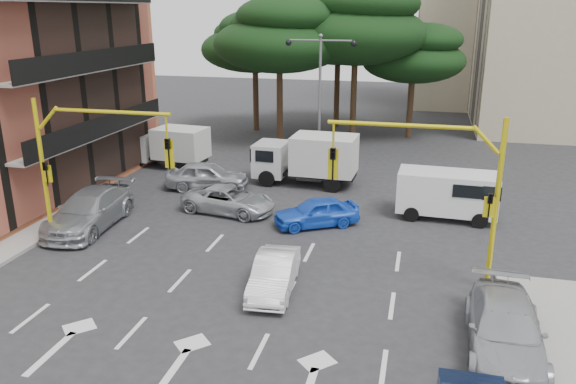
{
  "coord_description": "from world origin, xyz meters",
  "views": [
    {
      "loc": [
        6.06,
        -16.65,
        9.25
      ],
      "look_at": [
        0.5,
        6.09,
        1.6
      ],
      "focal_mm": 35.0,
      "sensor_mm": 36.0,
      "label": 1
    }
  ],
  "objects_px": {
    "signal_mast_left": "(81,154)",
    "box_truck_b": "(306,160)",
    "box_truck_a": "(168,147)",
    "car_silver_cross_b": "(207,176)",
    "signal_mast_right": "(442,178)",
    "car_blue_compact": "(316,212)",
    "street_lamp_center": "(320,78)",
    "car_white_hatch": "(274,274)",
    "car_silver_cross_a": "(229,200)",
    "van_white": "(447,195)",
    "car_silver_wagon": "(89,210)",
    "car_silver_parked": "(505,329)"
  },
  "relations": [
    {
      "from": "car_silver_cross_b",
      "to": "car_silver_parked",
      "type": "bearing_deg",
      "value": -141.38
    },
    {
      "from": "signal_mast_right",
      "to": "box_truck_a",
      "type": "xyz_separation_m",
      "value": [
        -15.79,
        12.01,
        -2.65
      ]
    },
    {
      "from": "street_lamp_center",
      "to": "car_white_hatch",
      "type": "distance_m",
      "value": 16.65
    },
    {
      "from": "signal_mast_left",
      "to": "box_truck_a",
      "type": "relative_size",
      "value": 1.19
    },
    {
      "from": "van_white",
      "to": "box_truck_b",
      "type": "relative_size",
      "value": 0.78
    },
    {
      "from": "signal_mast_left",
      "to": "car_blue_compact",
      "type": "xyz_separation_m",
      "value": [
        8.52,
        4.44,
        -3.24
      ]
    },
    {
      "from": "box_truck_a",
      "to": "car_silver_cross_b",
      "type": "bearing_deg",
      "value": -126.59
    },
    {
      "from": "car_blue_compact",
      "to": "car_silver_parked",
      "type": "height_order",
      "value": "car_silver_parked"
    },
    {
      "from": "car_silver_cross_a",
      "to": "signal_mast_left",
      "type": "bearing_deg",
      "value": 150.66
    },
    {
      "from": "signal_mast_right",
      "to": "box_truck_b",
      "type": "bearing_deg",
      "value": 123.13
    },
    {
      "from": "van_white",
      "to": "box_truck_a",
      "type": "bearing_deg",
      "value": -105.15
    },
    {
      "from": "street_lamp_center",
      "to": "car_silver_wagon",
      "type": "xyz_separation_m",
      "value": [
        -8.0,
        -12.12,
        -4.62
      ]
    },
    {
      "from": "car_silver_cross_b",
      "to": "van_white",
      "type": "bearing_deg",
      "value": -106.29
    },
    {
      "from": "signal_mast_left",
      "to": "box_truck_b",
      "type": "height_order",
      "value": "signal_mast_left"
    },
    {
      "from": "van_white",
      "to": "car_silver_parked",
      "type": "bearing_deg",
      "value": 9.33
    },
    {
      "from": "street_lamp_center",
      "to": "van_white",
      "type": "relative_size",
      "value": 1.75
    },
    {
      "from": "signal_mast_left",
      "to": "car_silver_wagon",
      "type": "xyz_separation_m",
      "value": [
        -1.2,
        1.89,
        -3.08
      ]
    },
    {
      "from": "car_silver_cross_a",
      "to": "street_lamp_center",
      "type": "bearing_deg",
      "value": -7.38
    },
    {
      "from": "street_lamp_center",
      "to": "signal_mast_right",
      "type": "bearing_deg",
      "value": -64.09
    },
    {
      "from": "signal_mast_right",
      "to": "van_white",
      "type": "relative_size",
      "value": 1.35
    },
    {
      "from": "car_silver_parked",
      "to": "car_white_hatch",
      "type": "bearing_deg",
      "value": 165.99
    },
    {
      "from": "car_white_hatch",
      "to": "box_truck_b",
      "type": "distance_m",
      "value": 12.49
    },
    {
      "from": "car_blue_compact",
      "to": "car_silver_wagon",
      "type": "bearing_deg",
      "value": -104.97
    },
    {
      "from": "car_white_hatch",
      "to": "signal_mast_left",
      "type": "bearing_deg",
      "value": 162.46
    },
    {
      "from": "signal_mast_right",
      "to": "car_white_hatch",
      "type": "bearing_deg",
      "value": -160.75
    },
    {
      "from": "signal_mast_right",
      "to": "box_truck_b",
      "type": "relative_size",
      "value": 1.06
    },
    {
      "from": "signal_mast_left",
      "to": "box_truck_b",
      "type": "distance_m",
      "value": 12.74
    },
    {
      "from": "box_truck_a",
      "to": "car_silver_parked",
      "type": "bearing_deg",
      "value": -125.92
    },
    {
      "from": "car_silver_cross_b",
      "to": "car_silver_parked",
      "type": "distance_m",
      "value": 18.36
    },
    {
      "from": "car_silver_cross_a",
      "to": "box_truck_a",
      "type": "height_order",
      "value": "box_truck_a"
    },
    {
      "from": "street_lamp_center",
      "to": "car_silver_cross_a",
      "type": "xyz_separation_m",
      "value": [
        -2.65,
        -8.83,
        -4.81
      ]
    },
    {
      "from": "box_truck_b",
      "to": "street_lamp_center",
      "type": "bearing_deg",
      "value": 1.13
    },
    {
      "from": "street_lamp_center",
      "to": "car_silver_cross_b",
      "type": "xyz_separation_m",
      "value": [
        -5.0,
        -5.67,
        -4.68
      ]
    },
    {
      "from": "signal_mast_left",
      "to": "box_truck_a",
      "type": "xyz_separation_m",
      "value": [
        -2.18,
        12.01,
        -2.65
      ]
    },
    {
      "from": "car_silver_cross_a",
      "to": "van_white",
      "type": "xyz_separation_m",
      "value": [
        10.01,
        1.72,
        0.49
      ]
    },
    {
      "from": "signal_mast_right",
      "to": "car_silver_wagon",
      "type": "relative_size",
      "value": 1.08
    },
    {
      "from": "car_white_hatch",
      "to": "car_silver_wagon",
      "type": "distance_m",
      "value": 10.18
    },
    {
      "from": "van_white",
      "to": "box_truck_a",
      "type": "height_order",
      "value": "box_truck_a"
    },
    {
      "from": "signal_mast_right",
      "to": "van_white",
      "type": "height_order",
      "value": "signal_mast_right"
    },
    {
      "from": "car_silver_cross_a",
      "to": "car_silver_parked",
      "type": "xyz_separation_m",
      "value": [
        11.35,
        -9.07,
        0.11
      ]
    },
    {
      "from": "signal_mast_left",
      "to": "box_truck_b",
      "type": "relative_size",
      "value": 1.06
    },
    {
      "from": "car_silver_cross_a",
      "to": "car_silver_cross_b",
      "type": "xyz_separation_m",
      "value": [
        -2.35,
        3.16,
        0.13
      ]
    },
    {
      "from": "car_blue_compact",
      "to": "car_silver_cross_a",
      "type": "distance_m",
      "value": 4.43
    },
    {
      "from": "car_white_hatch",
      "to": "car_silver_cross_b",
      "type": "bearing_deg",
      "value": 117.53
    },
    {
      "from": "signal_mast_right",
      "to": "signal_mast_left",
      "type": "relative_size",
      "value": 1.0
    },
    {
      "from": "car_blue_compact",
      "to": "van_white",
      "type": "distance_m",
      "value": 6.17
    },
    {
      "from": "car_silver_parked",
      "to": "box_truck_a",
      "type": "xyz_separation_m",
      "value": [
        -17.69,
        15.9,
        0.51
      ]
    },
    {
      "from": "signal_mast_left",
      "to": "car_silver_cross_a",
      "type": "xyz_separation_m",
      "value": [
        4.15,
        5.18,
        -3.26
      ]
    },
    {
      "from": "car_silver_cross_a",
      "to": "car_white_hatch",
      "type": "bearing_deg",
      "value": -140.31
    },
    {
      "from": "signal_mast_right",
      "to": "car_blue_compact",
      "type": "height_order",
      "value": "signal_mast_right"
    }
  ]
}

